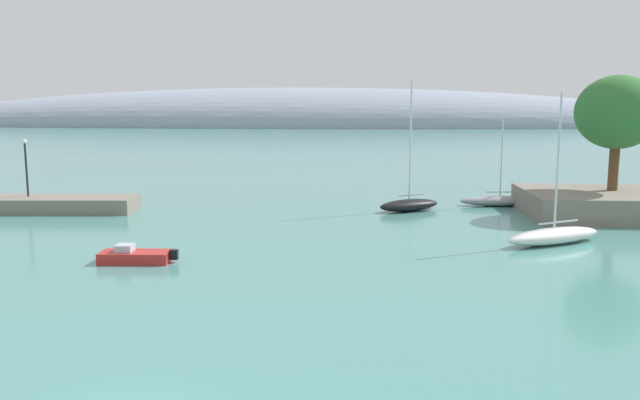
% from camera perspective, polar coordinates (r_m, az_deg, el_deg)
% --- Properties ---
extents(shore_outcrop, '(16.36, 10.07, 1.94)m').
position_cam_1_polar(shore_outcrop, '(55.46, 26.33, -0.32)').
color(shore_outcrop, gray).
rests_on(shore_outcrop, ground).
extents(tree_clump_shore, '(6.45, 6.45, 9.13)m').
position_cam_1_polar(tree_clump_shore, '(55.23, 25.37, 7.18)').
color(tree_clump_shore, brown).
rests_on(tree_clump_shore, shore_outcrop).
extents(breakwater_rocks, '(20.18, 5.54, 1.21)m').
position_cam_1_polar(breakwater_rocks, '(57.84, -25.95, -0.33)').
color(breakwater_rocks, gray).
rests_on(breakwater_rocks, ground).
extents(distant_ridge, '(334.34, 64.97, 32.39)m').
position_cam_1_polar(distant_ridge, '(269.67, -2.52, 6.71)').
color(distant_ridge, '#8E99AD').
rests_on(distant_ridge, ground).
extents(sailboat_white_near_shore, '(7.22, 5.13, 9.49)m').
position_cam_1_polar(sailboat_white_near_shore, '(42.41, 20.44, -3.00)').
color(sailboat_white_near_shore, white).
rests_on(sailboat_white_near_shore, water).
extents(sailboat_grey_mid_mooring, '(7.10, 2.28, 7.82)m').
position_cam_1_polar(sailboat_grey_mid_mooring, '(57.01, 15.99, -0.03)').
color(sailboat_grey_mid_mooring, gray).
rests_on(sailboat_grey_mid_mooring, water).
extents(sailboat_black_outer_mooring, '(5.79, 4.62, 10.78)m').
position_cam_1_polar(sailboat_black_outer_mooring, '(52.69, 8.09, -0.34)').
color(sailboat_black_outer_mooring, black).
rests_on(sailboat_black_outer_mooring, water).
extents(motorboat_red_foreground, '(4.37, 1.76, 1.01)m').
position_cam_1_polar(motorboat_red_foreground, '(36.68, -16.41, -4.91)').
color(motorboat_red_foreground, red).
rests_on(motorboat_red_foreground, water).
extents(harbor_lamp_post, '(0.36, 0.36, 4.73)m').
position_cam_1_polar(harbor_lamp_post, '(57.24, -25.12, 3.16)').
color(harbor_lamp_post, black).
rests_on(harbor_lamp_post, breakwater_rocks).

